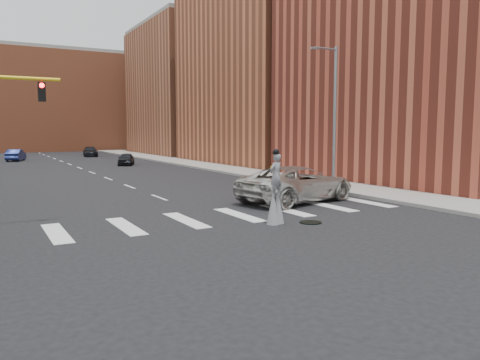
{
  "coord_description": "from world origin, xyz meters",
  "views": [
    {
      "loc": [
        -8.76,
        -17.13,
        3.79
      ],
      "look_at": [
        0.82,
        0.05,
        1.7
      ],
      "focal_mm": 35.0,
      "sensor_mm": 36.0,
      "label": 1
    }
  ],
  "objects": [
    {
      "name": "building_far",
      "position": [
        22.0,
        54.0,
        10.0
      ],
      "size": [
        16.0,
        22.0,
        20.0
      ],
      "primitive_type": "cube",
      "color": "#B66443",
      "rests_on": "ground"
    },
    {
      "name": "car_mid",
      "position": [
        -4.85,
        47.38,
        0.73
      ],
      "size": [
        2.74,
        4.66,
        1.45
      ],
      "primitive_type": "imported",
      "rotation": [
        0.0,
        0.0,
        2.85
      ],
      "color": "navy",
      "rests_on": "ground"
    },
    {
      "name": "suv_crossing",
      "position": [
        5.93,
        3.0,
        0.96
      ],
      "size": [
        7.45,
        4.65,
        1.92
      ],
      "primitive_type": "imported",
      "rotation": [
        0.0,
        0.0,
        1.8
      ],
      "color": "beige",
      "rests_on": "ground"
    },
    {
      "name": "building_near",
      "position": [
        22.0,
        8.0,
        11.0
      ],
      "size": [
        16.0,
        20.0,
        22.0
      ],
      "primitive_type": "cube",
      "color": "#A03D2B",
      "rests_on": "ground"
    },
    {
      "name": "stilt_performer",
      "position": [
        1.63,
        -1.45,
        1.23
      ],
      "size": [
        0.82,
        0.62,
        3.06
      ],
      "rotation": [
        0.0,
        0.0,
        3.46
      ],
      "color": "#312113",
      "rests_on": "ground"
    },
    {
      "name": "streetlight",
      "position": [
        10.9,
        6.0,
        4.9
      ],
      "size": [
        2.05,
        0.2,
        9.0
      ],
      "color": "slate",
      "rests_on": "ground"
    },
    {
      "name": "sidewalk_right",
      "position": [
        12.5,
        25.0,
        0.09
      ],
      "size": [
        5.0,
        90.0,
        0.18
      ],
      "primitive_type": "cube",
      "color": "gray",
      "rests_on": "ground"
    },
    {
      "name": "ground_plane",
      "position": [
        0.0,
        0.0,
        0.0
      ],
      "size": [
        160.0,
        160.0,
        0.0
      ],
      "primitive_type": "plane",
      "color": "black",
      "rests_on": "ground"
    },
    {
      "name": "car_far",
      "position": [
        5.37,
        53.19,
        0.69
      ],
      "size": [
        2.61,
        4.98,
        1.38
      ],
      "primitive_type": "imported",
      "rotation": [
        0.0,
        0.0,
        -0.15
      ],
      "color": "black",
      "rests_on": "ground"
    },
    {
      "name": "manhole",
      "position": [
        3.0,
        -2.0,
        0.02
      ],
      "size": [
        0.9,
        0.9,
        0.04
      ],
      "primitive_type": "cylinder",
      "color": "black",
      "rests_on": "ground"
    },
    {
      "name": "building_mid",
      "position": [
        22.0,
        30.0,
        12.0
      ],
      "size": [
        16.0,
        22.0,
        24.0
      ],
      "primitive_type": "cube",
      "color": "#BE603B",
      "rests_on": "ground"
    },
    {
      "name": "car_near",
      "position": [
        5.25,
        33.71,
        0.67
      ],
      "size": [
        2.88,
        4.25,
        1.34
      ],
      "primitive_type": "imported",
      "rotation": [
        0.0,
        0.0,
        -0.36
      ],
      "color": "black",
      "rests_on": "ground"
    },
    {
      "name": "building_backdrop",
      "position": [
        6.0,
        78.0,
        9.0
      ],
      "size": [
        26.0,
        14.0,
        18.0
      ],
      "primitive_type": "cube",
      "color": "#BE603B",
      "rests_on": "ground"
    }
  ]
}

